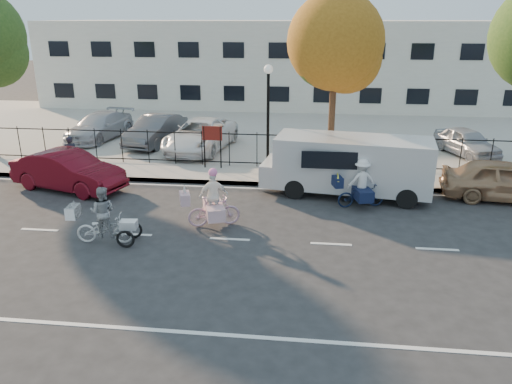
# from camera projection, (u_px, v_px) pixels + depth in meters

# --- Properties ---
(ground) EXTENTS (120.00, 120.00, 0.00)m
(ground) POSITION_uv_depth(u_px,v_px,m) (230.00, 239.00, 14.87)
(ground) COLOR #333334
(road_markings) EXTENTS (60.00, 9.52, 0.01)m
(road_markings) POSITION_uv_depth(u_px,v_px,m) (230.00, 239.00, 14.87)
(road_markings) COLOR silver
(road_markings) RESTS_ON ground
(curb) EXTENTS (60.00, 0.10, 0.15)m
(curb) POSITION_uv_depth(u_px,v_px,m) (251.00, 184.00, 19.57)
(curb) COLOR #A8A399
(curb) RESTS_ON ground
(sidewalk) EXTENTS (60.00, 2.20, 0.15)m
(sidewalk) POSITION_uv_depth(u_px,v_px,m) (254.00, 176.00, 20.56)
(sidewalk) COLOR #A8A399
(sidewalk) RESTS_ON ground
(parking_lot) EXTENTS (60.00, 15.60, 0.15)m
(parking_lot) POSITION_uv_depth(u_px,v_px,m) (272.00, 130.00, 28.89)
(parking_lot) COLOR #A8A399
(parking_lot) RESTS_ON ground
(iron_fence) EXTENTS (58.00, 0.06, 1.50)m
(iron_fence) POSITION_uv_depth(u_px,v_px,m) (257.00, 150.00, 21.31)
(iron_fence) COLOR black
(iron_fence) RESTS_ON sidewalk
(building) EXTENTS (34.00, 10.00, 6.00)m
(building) POSITION_uv_depth(u_px,v_px,m) (284.00, 63.00, 37.29)
(building) COLOR silver
(building) RESTS_ON ground
(lamppost) EXTENTS (0.36, 0.36, 4.33)m
(lamppost) POSITION_uv_depth(u_px,v_px,m) (268.00, 99.00, 20.15)
(lamppost) COLOR black
(lamppost) RESTS_ON sidewalk
(street_sign) EXTENTS (0.85, 0.06, 1.80)m
(street_sign) POSITION_uv_depth(u_px,v_px,m) (212.00, 139.00, 20.97)
(street_sign) COLOR black
(street_sign) RESTS_ON sidewalk
(zebra_trike) EXTENTS (2.02, 0.81, 1.72)m
(zebra_trike) POSITION_uv_depth(u_px,v_px,m) (104.00, 221.00, 14.44)
(zebra_trike) COLOR silver
(zebra_trike) RESTS_ON ground
(unicorn_bike) EXTENTS (1.93, 1.40, 1.90)m
(unicorn_bike) POSITION_uv_depth(u_px,v_px,m) (213.00, 205.00, 15.60)
(unicorn_bike) COLOR #D3A1B8
(unicorn_bike) RESTS_ON ground
(bull_bike) EXTENTS (1.90, 1.34, 1.72)m
(bull_bike) POSITION_uv_depth(u_px,v_px,m) (360.00, 188.00, 17.19)
(bull_bike) COLOR #101B37
(bull_bike) RESTS_ON ground
(white_van) EXTENTS (6.33, 2.81, 2.16)m
(white_van) POSITION_uv_depth(u_px,v_px,m) (350.00, 164.00, 18.19)
(white_van) COLOR silver
(white_van) RESTS_ON ground
(red_sedan) EXTENTS (4.74, 2.81, 1.48)m
(red_sedan) POSITION_uv_depth(u_px,v_px,m) (68.00, 171.00, 18.92)
(red_sedan) COLOR #590A15
(red_sedan) RESTS_ON ground
(gold_sedan) EXTENTS (4.47, 2.18, 1.47)m
(gold_sedan) POSITION_uv_depth(u_px,v_px,m) (505.00, 180.00, 17.84)
(gold_sedan) COLOR #A8815B
(gold_sedan) RESTS_ON ground
(pedestrian) EXTENTS (0.68, 0.60, 1.57)m
(pedestrian) POSITION_uv_depth(u_px,v_px,m) (71.00, 154.00, 20.43)
(pedestrian) COLOR black
(pedestrian) RESTS_ON sidewalk
(lot_car_a) EXTENTS (2.66, 4.90, 1.35)m
(lot_car_a) POSITION_uv_depth(u_px,v_px,m) (100.00, 126.00, 26.17)
(lot_car_a) COLOR #B2B4BA
(lot_car_a) RESTS_ON parking_lot
(lot_car_b) EXTENTS (3.18, 5.54, 1.46)m
(lot_car_b) POSITION_uv_depth(u_px,v_px,m) (201.00, 135.00, 24.00)
(lot_car_b) COLOR white
(lot_car_b) RESTS_ON parking_lot
(lot_car_c) EXTENTS (2.33, 4.60, 1.45)m
(lot_car_c) POSITION_uv_depth(u_px,v_px,m) (156.00, 130.00, 25.07)
(lot_car_c) COLOR #4D4F55
(lot_car_c) RESTS_ON parking_lot
(lot_car_d) EXTENTS (2.71, 3.99, 1.26)m
(lot_car_d) POSITION_uv_depth(u_px,v_px,m) (467.00, 142.00, 23.09)
(lot_car_d) COLOR #ACADB4
(lot_car_d) RESTS_ON parking_lot
(tree_mid) EXTENTS (3.98, 3.98, 7.30)m
(tree_mid) POSITION_uv_depth(u_px,v_px,m) (339.00, 47.00, 20.40)
(tree_mid) COLOR #442D1D
(tree_mid) RESTS_ON ground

